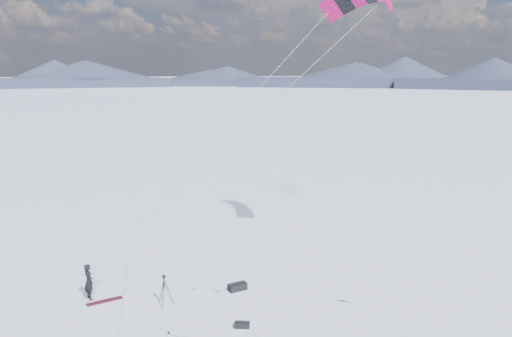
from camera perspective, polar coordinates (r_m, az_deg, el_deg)
name	(u,v)px	position (r m, az deg, el deg)	size (l,w,h in m)	color
ground	(170,305)	(23.20, -9.85, -15.10)	(1800.00, 1800.00, 0.00)	white
horizon_hills	(167,235)	(21.97, -10.13, -7.45)	(704.47, 706.88, 8.25)	#1E2338
snow_tracks	(159,314)	(22.50, -11.01, -16.02)	(17.62, 14.39, 0.01)	silver
snowkiter	(90,299)	(24.62, -18.45, -13.94)	(0.61, 0.40, 1.67)	black
snowboard	(105,301)	(24.15, -16.92, -14.30)	(1.60, 0.30, 0.04)	maroon
tripod	(164,286)	(22.90, -10.45, -13.03)	(0.63, 0.72, 1.38)	black
gear_bag_a	(237,287)	(24.19, -2.13, -13.35)	(0.94, 0.58, 0.39)	black
gear_bag_b	(242,325)	(21.08, -1.61, -17.41)	(0.67, 0.50, 0.28)	black
power_kite	(359,1)	(27.22, 11.73, 18.29)	(15.08, 5.51, 13.45)	#AF084F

